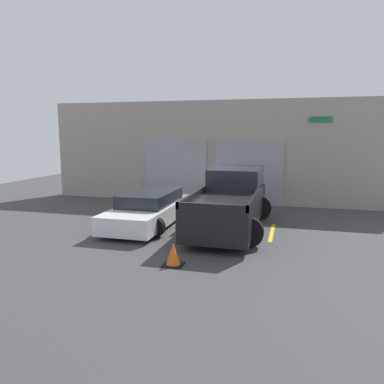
# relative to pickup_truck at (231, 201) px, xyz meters

# --- Properties ---
(ground_plane) EXTENTS (28.00, 28.00, 0.00)m
(ground_plane) POSITION_rel_pickup_truck_xyz_m (-1.37, 1.16, -0.88)
(ground_plane) COLOR #3D3D3F
(shophouse_building) EXTENTS (15.64, 0.68, 4.50)m
(shophouse_building) POSITION_rel_pickup_truck_xyz_m (-1.38, 4.45, 1.35)
(shophouse_building) COLOR #9E9389
(shophouse_building) RESTS_ON ground
(pickup_truck) EXTENTS (2.48, 5.49, 1.88)m
(pickup_truck) POSITION_rel_pickup_truck_xyz_m (0.00, 0.00, 0.00)
(pickup_truck) COLOR black
(pickup_truck) RESTS_ON ground
(sedan_white) EXTENTS (2.11, 4.69, 1.12)m
(sedan_white) POSITION_rel_pickup_truck_xyz_m (-2.74, -0.30, -0.34)
(sedan_white) COLOR white
(sedan_white) RESTS_ON ground
(parking_stripe_far_left) EXTENTS (0.12, 2.20, 0.01)m
(parking_stripe_far_left) POSITION_rel_pickup_truck_xyz_m (-4.11, -0.33, -0.87)
(parking_stripe_far_left) COLOR gold
(parking_stripe_far_left) RESTS_ON ground
(parking_stripe_left) EXTENTS (0.12, 2.20, 0.01)m
(parking_stripe_left) POSITION_rel_pickup_truck_xyz_m (-1.37, -0.33, -0.87)
(parking_stripe_left) COLOR gold
(parking_stripe_left) RESTS_ON ground
(parking_stripe_centre) EXTENTS (0.12, 2.20, 0.01)m
(parking_stripe_centre) POSITION_rel_pickup_truck_xyz_m (1.37, -0.33, -0.87)
(parking_stripe_centre) COLOR gold
(parking_stripe_centre) RESTS_ON ground
(traffic_cone) EXTENTS (0.47, 0.47, 0.55)m
(traffic_cone) POSITION_rel_pickup_truck_xyz_m (-0.72, -3.94, -0.62)
(traffic_cone) COLOR black
(traffic_cone) RESTS_ON ground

